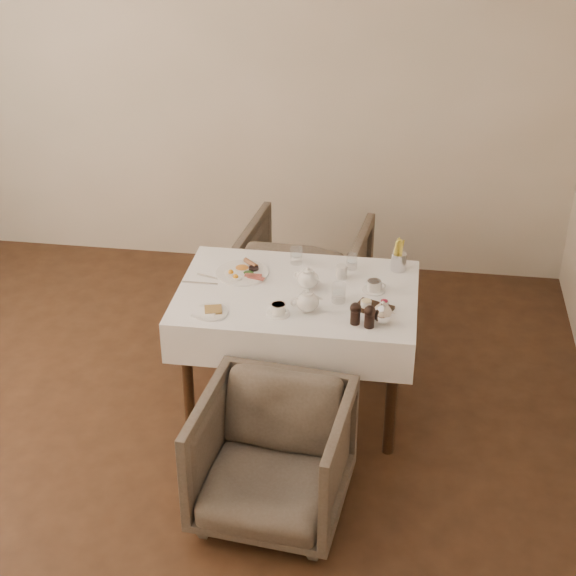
# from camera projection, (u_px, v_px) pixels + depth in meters

# --- Properties ---
(table) EXTENTS (1.28, 0.88, 0.75)m
(table) POSITION_uv_depth(u_px,v_px,m) (297.00, 309.00, 4.77)
(table) COLOR black
(table) RESTS_ON ground
(armchair_near) EXTENTS (0.77, 0.79, 0.65)m
(armchair_near) POSITION_uv_depth(u_px,v_px,m) (272.00, 458.00, 4.19)
(armchair_near) COLOR #494036
(armchair_near) RESTS_ON ground
(armchair_far) EXTENTS (0.84, 0.86, 0.71)m
(armchair_far) POSITION_uv_depth(u_px,v_px,m) (305.00, 276.00, 5.69)
(armchair_far) COLOR #494036
(armchair_far) RESTS_ON ground
(breakfast_plate) EXTENTS (0.29, 0.29, 0.04)m
(breakfast_plate) POSITION_uv_depth(u_px,v_px,m) (243.00, 272.00, 4.88)
(breakfast_plate) COLOR white
(breakfast_plate) RESTS_ON table
(side_plate) EXTENTS (0.18, 0.18, 0.02)m
(side_plate) POSITION_uv_depth(u_px,v_px,m) (210.00, 312.00, 4.51)
(side_plate) COLOR white
(side_plate) RESTS_ON table
(teapot_centre) EXTENTS (0.20, 0.18, 0.13)m
(teapot_centre) POSITION_uv_depth(u_px,v_px,m) (308.00, 278.00, 4.71)
(teapot_centre) COLOR white
(teapot_centre) RESTS_ON table
(teapot_front) EXTENTS (0.19, 0.17, 0.13)m
(teapot_front) POSITION_uv_depth(u_px,v_px,m) (307.00, 300.00, 4.50)
(teapot_front) COLOR white
(teapot_front) RESTS_ON table
(creamer) EXTENTS (0.08, 0.08, 0.07)m
(creamer) POSITION_uv_depth(u_px,v_px,m) (342.00, 272.00, 4.82)
(creamer) COLOR white
(creamer) RESTS_ON table
(teacup_near) EXTENTS (0.12, 0.12, 0.06)m
(teacup_near) POSITION_uv_depth(u_px,v_px,m) (278.00, 310.00, 4.49)
(teacup_near) COLOR white
(teacup_near) RESTS_ON table
(teacup_far) EXTENTS (0.12, 0.12, 0.06)m
(teacup_far) POSITION_uv_depth(u_px,v_px,m) (374.00, 286.00, 4.70)
(teacup_far) COLOR white
(teacup_far) RESTS_ON table
(glass_left) EXTENTS (0.09, 0.09, 0.10)m
(glass_left) POSITION_uv_depth(u_px,v_px,m) (296.00, 256.00, 4.97)
(glass_left) COLOR silver
(glass_left) RESTS_ON table
(glass_mid) EXTENTS (0.10, 0.10, 0.10)m
(glass_mid) POSITION_uv_depth(u_px,v_px,m) (339.00, 293.00, 4.59)
(glass_mid) COLOR silver
(glass_mid) RESTS_ON table
(glass_right) EXTENTS (0.08, 0.08, 0.09)m
(glass_right) POSITION_uv_depth(u_px,v_px,m) (352.00, 262.00, 4.91)
(glass_right) COLOR silver
(glass_right) RESTS_ON table
(condiment_board) EXTENTS (0.22, 0.18, 0.05)m
(condiment_board) POSITION_uv_depth(u_px,v_px,m) (374.00, 307.00, 4.54)
(condiment_board) COLOR black
(condiment_board) RESTS_ON table
(pepper_mill_left) EXTENTS (0.08, 0.08, 0.12)m
(pepper_mill_left) POSITION_uv_depth(u_px,v_px,m) (355.00, 313.00, 4.40)
(pepper_mill_left) COLOR black
(pepper_mill_left) RESTS_ON table
(pepper_mill_right) EXTENTS (0.06, 0.06, 0.12)m
(pepper_mill_right) POSITION_uv_depth(u_px,v_px,m) (370.00, 316.00, 4.37)
(pepper_mill_right) COLOR black
(pepper_mill_right) RESTS_ON table
(silver_pot) EXTENTS (0.12, 0.10, 0.13)m
(silver_pot) POSITION_uv_depth(u_px,v_px,m) (382.00, 312.00, 4.40)
(silver_pot) COLOR white
(silver_pot) RESTS_ON table
(fries_cup) EXTENTS (0.09, 0.09, 0.19)m
(fries_cup) POSITION_uv_depth(u_px,v_px,m) (399.00, 257.00, 4.88)
(fries_cup) COLOR silver
(fries_cup) RESTS_ON table
(cutlery_fork) EXTENTS (0.18, 0.07, 0.00)m
(cutlery_fork) POSITION_uv_depth(u_px,v_px,m) (212.00, 277.00, 4.84)
(cutlery_fork) COLOR silver
(cutlery_fork) RESTS_ON table
(cutlery_knife) EXTENTS (0.20, 0.02, 0.00)m
(cutlery_knife) POSITION_uv_depth(u_px,v_px,m) (200.00, 283.00, 4.79)
(cutlery_knife) COLOR silver
(cutlery_knife) RESTS_ON table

